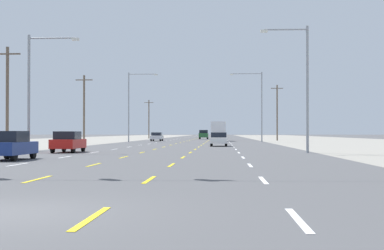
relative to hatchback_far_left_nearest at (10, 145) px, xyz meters
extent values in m
plane|color=#4C4C4F|center=(7.23, 47.42, -0.78)|extent=(572.00, 572.00, 0.00)
cube|color=gray|center=(-17.52, 47.42, -0.78)|extent=(28.00, 440.00, 0.01)
cube|color=gray|center=(31.98, 47.42, -0.78)|extent=(28.00, 440.00, 0.01)
cube|color=white|center=(1.98, -4.08, -0.78)|extent=(0.14, 2.60, 0.01)
cube|color=white|center=(1.98, 3.42, -0.78)|extent=(0.14, 2.60, 0.01)
cube|color=white|center=(1.98, 10.92, -0.78)|extent=(0.14, 2.60, 0.01)
cube|color=white|center=(1.98, 18.42, -0.78)|extent=(0.14, 2.60, 0.01)
cube|color=white|center=(1.98, 25.92, -0.78)|extent=(0.14, 2.60, 0.01)
cube|color=white|center=(1.98, 33.42, -0.78)|extent=(0.14, 2.60, 0.01)
cube|color=white|center=(1.98, 40.92, -0.78)|extent=(0.14, 2.60, 0.01)
cube|color=white|center=(1.98, 48.42, -0.78)|extent=(0.14, 2.60, 0.01)
cube|color=white|center=(1.98, 55.92, -0.78)|extent=(0.14, 2.60, 0.01)
cube|color=white|center=(1.98, 63.42, -0.78)|extent=(0.14, 2.60, 0.01)
cube|color=white|center=(1.98, 70.92, -0.78)|extent=(0.14, 2.60, 0.01)
cube|color=white|center=(1.98, 78.42, -0.78)|extent=(0.14, 2.60, 0.01)
cube|color=white|center=(1.98, 85.92, -0.78)|extent=(0.14, 2.60, 0.01)
cube|color=white|center=(1.98, 93.42, -0.78)|extent=(0.14, 2.60, 0.01)
cube|color=white|center=(1.98, 100.92, -0.78)|extent=(0.14, 2.60, 0.01)
cube|color=white|center=(1.98, 108.42, -0.78)|extent=(0.14, 2.60, 0.01)
cube|color=white|center=(1.98, 115.92, -0.78)|extent=(0.14, 2.60, 0.01)
cube|color=white|center=(1.98, 123.42, -0.78)|extent=(0.14, 2.60, 0.01)
cube|color=white|center=(1.98, 130.92, -0.78)|extent=(0.14, 2.60, 0.01)
cube|color=white|center=(1.98, 138.42, -0.78)|extent=(0.14, 2.60, 0.01)
cube|color=white|center=(1.98, 145.92, -0.78)|extent=(0.14, 2.60, 0.01)
cube|color=white|center=(1.98, 153.42, -0.78)|extent=(0.14, 2.60, 0.01)
cube|color=white|center=(1.98, 160.92, -0.78)|extent=(0.14, 2.60, 0.01)
cube|color=white|center=(1.98, 168.42, -0.78)|extent=(0.14, 2.60, 0.01)
cube|color=white|center=(1.98, 175.92, -0.78)|extent=(0.14, 2.60, 0.01)
cube|color=white|center=(1.98, 183.42, -0.78)|extent=(0.14, 2.60, 0.01)
cube|color=white|center=(1.98, 190.92, -0.78)|extent=(0.14, 2.60, 0.01)
cube|color=white|center=(1.98, 198.42, -0.78)|extent=(0.14, 2.60, 0.01)
cube|color=yellow|center=(5.48, -11.58, -0.78)|extent=(0.14, 2.60, 0.01)
cube|color=yellow|center=(5.48, -4.08, -0.78)|extent=(0.14, 2.60, 0.01)
cube|color=yellow|center=(5.48, 3.42, -0.78)|extent=(0.14, 2.60, 0.01)
cube|color=yellow|center=(5.48, 10.92, -0.78)|extent=(0.14, 2.60, 0.01)
cube|color=yellow|center=(5.48, 18.42, -0.78)|extent=(0.14, 2.60, 0.01)
cube|color=yellow|center=(5.48, 25.92, -0.78)|extent=(0.14, 2.60, 0.01)
cube|color=yellow|center=(5.48, 33.42, -0.78)|extent=(0.14, 2.60, 0.01)
cube|color=yellow|center=(5.48, 40.92, -0.78)|extent=(0.14, 2.60, 0.01)
cube|color=yellow|center=(5.48, 48.42, -0.78)|extent=(0.14, 2.60, 0.01)
cube|color=yellow|center=(5.48, 55.92, -0.78)|extent=(0.14, 2.60, 0.01)
cube|color=yellow|center=(5.48, 63.42, -0.78)|extent=(0.14, 2.60, 0.01)
cube|color=yellow|center=(5.48, 70.92, -0.78)|extent=(0.14, 2.60, 0.01)
cube|color=yellow|center=(5.48, 78.42, -0.78)|extent=(0.14, 2.60, 0.01)
cube|color=yellow|center=(5.48, 85.92, -0.78)|extent=(0.14, 2.60, 0.01)
cube|color=yellow|center=(5.48, 93.42, -0.78)|extent=(0.14, 2.60, 0.01)
cube|color=yellow|center=(5.48, 100.92, -0.78)|extent=(0.14, 2.60, 0.01)
cube|color=yellow|center=(5.48, 108.42, -0.78)|extent=(0.14, 2.60, 0.01)
cube|color=yellow|center=(5.48, 115.92, -0.78)|extent=(0.14, 2.60, 0.01)
cube|color=yellow|center=(5.48, 123.42, -0.78)|extent=(0.14, 2.60, 0.01)
cube|color=yellow|center=(5.48, 130.92, -0.78)|extent=(0.14, 2.60, 0.01)
cube|color=yellow|center=(5.48, 138.42, -0.78)|extent=(0.14, 2.60, 0.01)
cube|color=yellow|center=(5.48, 145.92, -0.78)|extent=(0.14, 2.60, 0.01)
cube|color=yellow|center=(5.48, 153.42, -0.78)|extent=(0.14, 2.60, 0.01)
cube|color=yellow|center=(5.48, 160.92, -0.78)|extent=(0.14, 2.60, 0.01)
cube|color=yellow|center=(5.48, 168.42, -0.78)|extent=(0.14, 2.60, 0.01)
cube|color=yellow|center=(5.48, 175.92, -0.78)|extent=(0.14, 2.60, 0.01)
cube|color=yellow|center=(5.48, 183.42, -0.78)|extent=(0.14, 2.60, 0.01)
cube|color=yellow|center=(5.48, 190.92, -0.78)|extent=(0.14, 2.60, 0.01)
cube|color=yellow|center=(5.48, 198.42, -0.78)|extent=(0.14, 2.60, 0.01)
cube|color=yellow|center=(8.98, -19.08, -0.78)|extent=(0.14, 2.60, 0.01)
cube|color=yellow|center=(8.98, -11.58, -0.78)|extent=(0.14, 2.60, 0.01)
cube|color=yellow|center=(8.98, -4.08, -0.78)|extent=(0.14, 2.60, 0.01)
cube|color=yellow|center=(8.98, 3.42, -0.78)|extent=(0.14, 2.60, 0.01)
cube|color=yellow|center=(8.98, 10.92, -0.78)|extent=(0.14, 2.60, 0.01)
cube|color=yellow|center=(8.98, 18.42, -0.78)|extent=(0.14, 2.60, 0.01)
cube|color=yellow|center=(8.98, 25.92, -0.78)|extent=(0.14, 2.60, 0.01)
cube|color=yellow|center=(8.98, 33.42, -0.78)|extent=(0.14, 2.60, 0.01)
cube|color=yellow|center=(8.98, 40.92, -0.78)|extent=(0.14, 2.60, 0.01)
cube|color=yellow|center=(8.98, 48.42, -0.78)|extent=(0.14, 2.60, 0.01)
cube|color=yellow|center=(8.98, 55.92, -0.78)|extent=(0.14, 2.60, 0.01)
cube|color=yellow|center=(8.98, 63.42, -0.78)|extent=(0.14, 2.60, 0.01)
cube|color=yellow|center=(8.98, 70.92, -0.78)|extent=(0.14, 2.60, 0.01)
cube|color=yellow|center=(8.98, 78.42, -0.78)|extent=(0.14, 2.60, 0.01)
cube|color=yellow|center=(8.98, 85.92, -0.78)|extent=(0.14, 2.60, 0.01)
cube|color=yellow|center=(8.98, 93.42, -0.78)|extent=(0.14, 2.60, 0.01)
cube|color=yellow|center=(8.98, 100.92, -0.78)|extent=(0.14, 2.60, 0.01)
cube|color=yellow|center=(8.98, 108.42, -0.78)|extent=(0.14, 2.60, 0.01)
cube|color=yellow|center=(8.98, 115.92, -0.78)|extent=(0.14, 2.60, 0.01)
cube|color=yellow|center=(8.98, 123.42, -0.78)|extent=(0.14, 2.60, 0.01)
cube|color=yellow|center=(8.98, 130.92, -0.78)|extent=(0.14, 2.60, 0.01)
cube|color=yellow|center=(8.98, 138.42, -0.78)|extent=(0.14, 2.60, 0.01)
cube|color=yellow|center=(8.98, 145.92, -0.78)|extent=(0.14, 2.60, 0.01)
cube|color=yellow|center=(8.98, 153.42, -0.78)|extent=(0.14, 2.60, 0.01)
cube|color=yellow|center=(8.98, 160.92, -0.78)|extent=(0.14, 2.60, 0.01)
cube|color=yellow|center=(8.98, 168.42, -0.78)|extent=(0.14, 2.60, 0.01)
cube|color=yellow|center=(8.98, 175.92, -0.78)|extent=(0.14, 2.60, 0.01)
cube|color=yellow|center=(8.98, 183.42, -0.78)|extent=(0.14, 2.60, 0.01)
cube|color=yellow|center=(8.98, 190.92, -0.78)|extent=(0.14, 2.60, 0.01)
cube|color=yellow|center=(8.98, 198.42, -0.78)|extent=(0.14, 2.60, 0.01)
cube|color=white|center=(12.48, -19.08, -0.78)|extent=(0.14, 2.60, 0.01)
cube|color=white|center=(12.48, -11.58, -0.78)|extent=(0.14, 2.60, 0.01)
cube|color=white|center=(12.48, -4.08, -0.78)|extent=(0.14, 2.60, 0.01)
cube|color=white|center=(12.48, 3.42, -0.78)|extent=(0.14, 2.60, 0.01)
cube|color=white|center=(12.48, 10.92, -0.78)|extent=(0.14, 2.60, 0.01)
cube|color=white|center=(12.48, 18.42, -0.78)|extent=(0.14, 2.60, 0.01)
cube|color=white|center=(12.48, 25.92, -0.78)|extent=(0.14, 2.60, 0.01)
cube|color=white|center=(12.48, 33.42, -0.78)|extent=(0.14, 2.60, 0.01)
cube|color=white|center=(12.48, 40.92, -0.78)|extent=(0.14, 2.60, 0.01)
cube|color=white|center=(12.48, 48.42, -0.78)|extent=(0.14, 2.60, 0.01)
cube|color=white|center=(12.48, 55.92, -0.78)|extent=(0.14, 2.60, 0.01)
cube|color=white|center=(12.48, 63.42, -0.78)|extent=(0.14, 2.60, 0.01)
cube|color=white|center=(12.48, 70.92, -0.78)|extent=(0.14, 2.60, 0.01)
cube|color=white|center=(12.48, 78.42, -0.78)|extent=(0.14, 2.60, 0.01)
cube|color=white|center=(12.48, 85.92, -0.78)|extent=(0.14, 2.60, 0.01)
cube|color=white|center=(12.48, 93.42, -0.78)|extent=(0.14, 2.60, 0.01)
cube|color=white|center=(12.48, 100.92, -0.78)|extent=(0.14, 2.60, 0.01)
cube|color=white|center=(12.48, 108.42, -0.78)|extent=(0.14, 2.60, 0.01)
cube|color=white|center=(12.48, 115.92, -0.78)|extent=(0.14, 2.60, 0.01)
cube|color=white|center=(12.48, 123.42, -0.78)|extent=(0.14, 2.60, 0.01)
cube|color=white|center=(12.48, 130.92, -0.78)|extent=(0.14, 2.60, 0.01)
cube|color=white|center=(12.48, 138.42, -0.78)|extent=(0.14, 2.60, 0.01)
cube|color=white|center=(12.48, 145.92, -0.78)|extent=(0.14, 2.60, 0.01)
cube|color=white|center=(12.48, 153.42, -0.78)|extent=(0.14, 2.60, 0.01)
cube|color=white|center=(12.48, 160.92, -0.78)|extent=(0.14, 2.60, 0.01)
cube|color=white|center=(12.48, 168.42, -0.78)|extent=(0.14, 2.60, 0.01)
cube|color=white|center=(12.48, 175.92, -0.78)|extent=(0.14, 2.60, 0.01)
cube|color=white|center=(12.48, 183.42, -0.78)|extent=(0.14, 2.60, 0.01)
cube|color=white|center=(12.48, 190.92, -0.78)|extent=(0.14, 2.60, 0.01)
cube|color=white|center=(12.48, 198.42, -0.78)|extent=(0.14, 2.60, 0.01)
cube|color=navy|center=(0.00, 0.07, -0.15)|extent=(1.72, 3.90, 0.66)
cube|color=black|center=(0.00, -0.18, 0.47)|extent=(1.58, 1.90, 0.58)
cylinder|color=black|center=(-0.74, 1.47, -0.48)|extent=(0.20, 0.60, 0.60)
cylinder|color=black|center=(0.74, 1.47, -0.48)|extent=(0.20, 0.60, 0.60)
cylinder|color=black|center=(0.74, -1.33, -0.48)|extent=(0.20, 0.60, 0.60)
cube|color=red|center=(-0.01, 11.11, -0.15)|extent=(1.72, 3.90, 0.66)
cube|color=black|center=(-0.01, 10.86, 0.47)|extent=(1.58, 1.90, 0.58)
cylinder|color=black|center=(-0.75, 12.51, -0.48)|extent=(0.20, 0.60, 0.60)
cylinder|color=black|center=(0.73, 12.51, -0.48)|extent=(0.20, 0.60, 0.60)
cylinder|color=black|center=(-0.75, 9.71, -0.48)|extent=(0.20, 0.60, 0.60)
cylinder|color=black|center=(0.73, 9.71, -0.48)|extent=(0.20, 0.60, 0.60)
cube|color=white|center=(10.97, 29.41, -0.15)|extent=(1.80, 4.50, 0.62)
cube|color=black|center=(10.97, 29.31, 0.42)|extent=(1.62, 2.10, 0.52)
cylinder|color=black|center=(10.20, 30.96, -0.46)|extent=(0.22, 0.64, 0.64)
cylinder|color=black|center=(11.74, 30.96, -0.46)|extent=(0.22, 0.64, 0.64)
cylinder|color=black|center=(10.20, 27.86, -0.46)|extent=(0.22, 0.64, 0.64)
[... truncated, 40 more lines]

